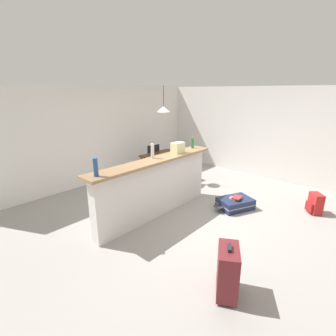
# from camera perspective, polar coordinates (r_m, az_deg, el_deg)

# --- Properties ---
(ground_plane) EXTENTS (13.00, 13.00, 0.05)m
(ground_plane) POSITION_cam_1_polar(r_m,az_deg,el_deg) (5.36, 6.16, -9.67)
(ground_plane) COLOR gray
(wall_back) EXTENTS (6.60, 0.10, 2.50)m
(wall_back) POSITION_cam_1_polar(r_m,az_deg,el_deg) (7.10, -13.97, 7.45)
(wall_back) COLOR silver
(wall_back) RESTS_ON ground_plane
(wall_right) EXTENTS (0.10, 6.00, 2.50)m
(wall_right) POSITION_cam_1_polar(r_m,az_deg,el_deg) (7.69, 18.24, 7.81)
(wall_right) COLOR silver
(wall_right) RESTS_ON ground_plane
(partition_half_wall) EXTENTS (2.80, 0.20, 1.10)m
(partition_half_wall) POSITION_cam_1_polar(r_m,az_deg,el_deg) (4.92, -2.72, -4.76)
(partition_half_wall) COLOR silver
(partition_half_wall) RESTS_ON ground_plane
(bar_countertop) EXTENTS (2.96, 0.40, 0.05)m
(bar_countertop) POSITION_cam_1_polar(r_m,az_deg,el_deg) (4.74, -2.82, 1.70)
(bar_countertop) COLOR #93704C
(bar_countertop) RESTS_ON partition_half_wall
(bottle_blue) EXTENTS (0.07, 0.07, 0.28)m
(bottle_blue) POSITION_cam_1_polar(r_m,az_deg,el_deg) (3.90, -16.04, 0.17)
(bottle_blue) COLOR #284C89
(bottle_blue) RESTS_ON bar_countertop
(bottle_white) EXTENTS (0.06, 0.06, 0.28)m
(bottle_white) POSITION_cam_1_polar(r_m,az_deg,el_deg) (4.78, -3.52, 3.85)
(bottle_white) COLOR silver
(bottle_white) RESTS_ON bar_countertop
(bottle_green) EXTENTS (0.07, 0.07, 0.23)m
(bottle_green) POSITION_cam_1_polar(r_m,az_deg,el_deg) (5.66, 5.59, 5.68)
(bottle_green) COLOR #2D6B38
(bottle_green) RESTS_ON bar_countertop
(grocery_bag) EXTENTS (0.26, 0.18, 0.22)m
(grocery_bag) POSITION_cam_1_polar(r_m,az_deg,el_deg) (5.19, 2.22, 4.61)
(grocery_bag) COLOR beige
(grocery_bag) RESTS_ON bar_countertop
(dining_table) EXTENTS (1.10, 0.80, 0.74)m
(dining_table) POSITION_cam_1_polar(r_m,az_deg,el_deg) (6.82, -0.98, 2.37)
(dining_table) COLOR #4C331E
(dining_table) RESTS_ON ground_plane
(dining_chair_near_partition) EXTENTS (0.43, 0.43, 0.93)m
(dining_chair_near_partition) POSITION_cam_1_polar(r_m,az_deg,el_deg) (6.51, 2.71, 0.43)
(dining_chair_near_partition) COLOR black
(dining_chair_near_partition) RESTS_ON ground_plane
(dining_chair_far_side) EXTENTS (0.44, 0.44, 0.93)m
(dining_chair_far_side) POSITION_cam_1_polar(r_m,az_deg,el_deg) (7.22, -3.76, 2.10)
(dining_chair_far_side) COLOR black
(dining_chair_far_side) RESTS_ON ground_plane
(pendant_lamp) EXTENTS (0.34, 0.34, 0.68)m
(pendant_lamp) POSITION_cam_1_polar(r_m,az_deg,el_deg) (6.56, -1.01, 13.17)
(pendant_lamp) COLOR black
(suitcase_flat_navy) EXTENTS (0.89, 0.73, 0.22)m
(suitcase_flat_navy) POSITION_cam_1_polar(r_m,az_deg,el_deg) (5.54, 14.92, -7.73)
(suitcase_flat_navy) COLOR #1E284C
(suitcase_flat_navy) RESTS_ON ground_plane
(backpack_red) EXTENTS (0.34, 0.34, 0.42)m
(backpack_red) POSITION_cam_1_polar(r_m,az_deg,el_deg) (5.91, 30.30, -7.01)
(backpack_red) COLOR red
(backpack_red) RESTS_ON ground_plane
(suitcase_upright_maroon) EXTENTS (0.50, 0.43, 0.67)m
(suitcase_upright_maroon) POSITION_cam_1_polar(r_m,az_deg,el_deg) (3.31, 13.32, -21.71)
(suitcase_upright_maroon) COLOR maroon
(suitcase_upright_maroon) RESTS_ON ground_plane
(book_stack) EXTENTS (0.26, 0.24, 0.06)m
(book_stack) POSITION_cam_1_polar(r_m,az_deg,el_deg) (5.46, 15.16, -6.51)
(book_stack) COLOR tan
(book_stack) RESTS_ON suitcase_flat_navy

